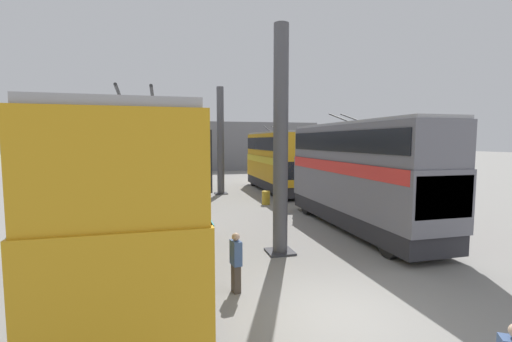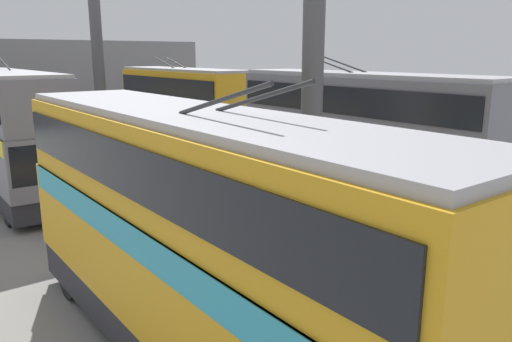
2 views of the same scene
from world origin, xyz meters
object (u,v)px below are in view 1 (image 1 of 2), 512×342
at_px(bus_right_near, 145,194).
at_px(oil_drum, 266,198).
at_px(bus_right_mid, 159,160).
at_px(person_by_right_row, 236,261).
at_px(bus_left_far, 276,158).
at_px(bus_left_near, 359,169).
at_px(bus_right_far, 162,153).

relative_size(bus_right_near, oil_drum, 12.32).
bearing_deg(bus_right_mid, oil_drum, -113.85).
bearing_deg(bus_right_near, person_by_right_row, -110.23).
height_order(bus_left_far, bus_right_mid, bus_right_mid).
distance_m(bus_right_near, bus_right_mid, 14.96).
height_order(bus_right_mid, oil_drum, bus_right_mid).
height_order(bus_left_near, bus_right_mid, bus_left_near).
distance_m(bus_left_far, person_by_right_row, 19.81).
bearing_deg(person_by_right_row, bus_left_far, -120.12).
distance_m(bus_right_near, bus_right_far, 27.99).
xyz_separation_m(bus_right_far, person_by_right_row, (-28.90, -2.46, -2.10)).
height_order(bus_left_near, bus_right_near, bus_left_near).
height_order(bus_right_near, person_by_right_row, bus_right_near).
relative_size(bus_right_mid, bus_right_far, 1.04).
xyz_separation_m(bus_left_far, oil_drum, (-5.64, 2.52, -2.40)).
relative_size(bus_left_far, person_by_right_row, 6.29).
xyz_separation_m(bus_left_near, oil_drum, (7.37, 2.52, -2.50)).
relative_size(bus_right_mid, person_by_right_row, 6.40).
bearing_deg(bus_right_mid, bus_right_near, 180.00).
height_order(bus_right_near, bus_right_mid, bus_right_mid).
xyz_separation_m(bus_right_far, oil_drum, (-16.14, -7.03, -2.56)).
xyz_separation_m(bus_left_far, person_by_right_row, (-18.40, 7.08, -1.95)).
bearing_deg(bus_left_near, bus_right_far, 22.09).
height_order(bus_left_far, bus_right_near, bus_left_far).
distance_m(bus_left_far, bus_right_far, 14.19).
relative_size(bus_left_near, bus_right_mid, 0.97).
height_order(bus_right_mid, person_by_right_row, bus_right_mid).
xyz_separation_m(bus_left_far, bus_right_near, (-17.49, 9.55, -0.07)).
height_order(bus_right_far, person_by_right_row, bus_right_far).
bearing_deg(bus_right_mid, bus_left_near, -137.67).
bearing_deg(bus_left_far, bus_right_mid, 104.86).
height_order(bus_left_far, person_by_right_row, bus_left_far).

